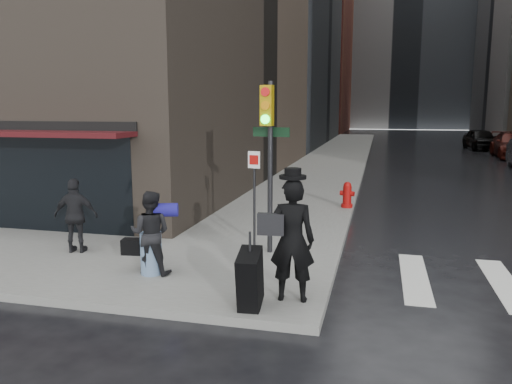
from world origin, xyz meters
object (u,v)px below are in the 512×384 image
man_overcoat (283,246)px  man_greycoat (76,216)px  traffic_light (267,144)px  parked_car_4 (481,139)px  man_jeans (150,233)px  fire_hydrant (347,196)px

man_overcoat → man_greycoat: size_ratio=1.37×
man_overcoat → traffic_light: bearing=-76.5°
traffic_light → parked_car_4: (9.98, 32.37, -1.68)m
man_greycoat → parked_car_4: man_greycoat is taller
man_overcoat → man_jeans: (-2.68, 0.76, -0.13)m
fire_hydrant → man_greycoat: bearing=-129.8°
man_overcoat → man_greycoat: man_overcoat is taller
man_jeans → man_greycoat: 2.39m
fire_hydrant → parked_car_4: bearing=72.2°
man_jeans → parked_car_4: man_jeans is taller
man_overcoat → traffic_light: (-0.86, 2.63, 1.43)m
man_greycoat → traffic_light: traffic_light is taller
man_jeans → fire_hydrant: man_jeans is taller
man_greycoat → traffic_light: 4.41m
man_greycoat → parked_car_4: (14.00, 33.30, -0.14)m
man_greycoat → parked_car_4: 36.13m
man_overcoat → parked_car_4: man_overcoat is taller
traffic_light → parked_car_4: 33.92m
fire_hydrant → parked_car_4: parked_car_4 is taller
man_greycoat → traffic_light: (4.02, 0.93, 1.55)m
man_jeans → man_greycoat: (-2.20, 0.93, 0.01)m
man_overcoat → parked_car_4: bearing=-109.2°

